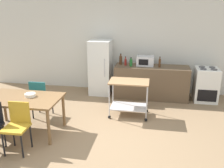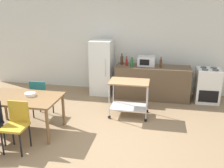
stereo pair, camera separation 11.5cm
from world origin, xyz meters
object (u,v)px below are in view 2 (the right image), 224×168
(stove_oven, at_px, (207,85))
(bottle_olive_oil, at_px, (127,62))
(bottle_wine, at_px, (132,63))
(chair_mustard, at_px, (17,123))
(dining_table, at_px, (23,101))
(microwave, at_px, (146,61))
(fruit_bowl, at_px, (30,94))
(bottle_vinegar, at_px, (122,60))
(bottle_hot_sauce, at_px, (161,63))
(refrigerator, at_px, (102,68))
(chair_teal, at_px, (41,96))
(kitchen_cart, at_px, (129,93))

(stove_oven, height_order, bottle_olive_oil, bottle_olive_oil)
(bottle_wine, bearing_deg, chair_mustard, -119.67)
(dining_table, height_order, bottle_olive_oil, bottle_olive_oil)
(microwave, distance_m, fruit_bowl, 3.24)
(bottle_vinegar, distance_m, bottle_hot_sauce, 1.08)
(refrigerator, height_order, microwave, refrigerator)
(chair_teal, xyz_separation_m, microwave, (2.27, 1.78, 0.51))
(bottle_olive_oil, height_order, bottle_hot_sauce, bottle_hot_sauce)
(chair_mustard, relative_size, bottle_wine, 3.69)
(bottle_wine, xyz_separation_m, bottle_hot_sauce, (0.76, 0.02, 0.02))
(refrigerator, relative_size, bottle_wine, 6.43)
(stove_oven, xyz_separation_m, bottle_wine, (-2.02, -0.10, 0.55))
(stove_oven, distance_m, kitchen_cart, 2.32)
(kitchen_cart, xyz_separation_m, fruit_bowl, (-1.88, -1.05, 0.21))
(dining_table, height_order, fruit_bowl, fruit_bowl)
(stove_oven, distance_m, refrigerator, 2.92)
(dining_table, xyz_separation_m, stove_oven, (3.94, 2.43, -0.22))
(bottle_vinegar, xyz_separation_m, bottle_olive_oil, (0.15, -0.09, -0.03))
(chair_mustard, distance_m, bottle_olive_oil, 3.45)
(bottle_olive_oil, height_order, fruit_bowl, bottle_olive_oil)
(chair_mustard, xyz_separation_m, bottle_vinegar, (1.39, 3.14, 0.51))
(dining_table, height_order, chair_teal, chair_teal)
(dining_table, distance_m, stove_oven, 4.63)
(microwave, bearing_deg, chair_teal, -141.94)
(bottle_wine, xyz_separation_m, fruit_bowl, (-1.80, -2.24, -0.22))
(kitchen_cart, distance_m, fruit_bowl, 2.17)
(dining_table, distance_m, bottle_wine, 3.04)
(stove_oven, xyz_separation_m, microwave, (-1.64, 0.05, 0.58))
(chair_teal, xyz_separation_m, stove_oven, (3.91, 1.73, -0.07))
(chair_mustard, distance_m, microwave, 3.77)
(kitchen_cart, relative_size, bottle_olive_oil, 3.72)
(refrigerator, height_order, fruit_bowl, refrigerator)
(chair_mustard, height_order, chair_teal, same)
(kitchen_cart, height_order, fruit_bowl, kitchen_cart)
(dining_table, bearing_deg, chair_teal, 87.48)
(stove_oven, distance_m, microwave, 1.74)
(chair_mustard, bearing_deg, bottle_vinegar, 64.37)
(chair_teal, relative_size, bottle_vinegar, 2.94)
(bottle_wine, distance_m, bottle_hot_sauce, 0.76)
(chair_teal, bearing_deg, dining_table, 86.93)
(kitchen_cart, height_order, bottle_vinegar, bottle_vinegar)
(dining_table, xyz_separation_m, chair_teal, (0.03, 0.70, -0.15))
(bottle_hot_sauce, height_order, fruit_bowl, bottle_hot_sauce)
(stove_oven, distance_m, bottle_wine, 2.09)
(bottle_wine, bearing_deg, dining_table, -129.50)
(refrigerator, height_order, kitchen_cart, refrigerator)
(chair_mustard, bearing_deg, fruit_bowl, 96.54)
(chair_teal, bearing_deg, bottle_vinegar, -131.94)
(chair_mustard, xyz_separation_m, bottle_hot_sauce, (2.45, 2.99, 0.50))
(bottle_wine, bearing_deg, bottle_olive_oil, 152.46)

